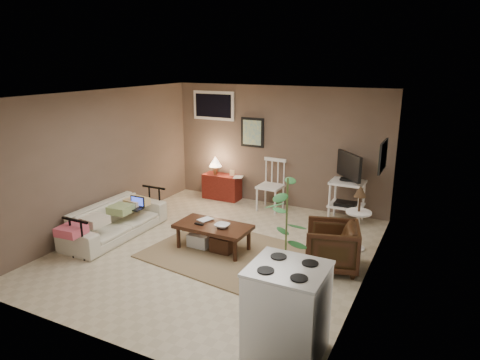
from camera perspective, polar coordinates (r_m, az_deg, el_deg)
The scene contains 20 objects.
floor at distance 6.81m, azimuth -3.12°, elevation -9.26°, with size 5.00×5.00×0.00m, color #C1B293.
art_back at distance 8.74m, azimuth 1.66°, elevation 6.36°, with size 0.50×0.03×0.60m, color black.
art_right at distance 6.60m, azimuth 18.54°, elevation 3.04°, with size 0.03×0.60×0.45m, color black.
window at distance 9.09m, azimuth -3.54°, elevation 9.88°, with size 0.96×0.03×0.60m, color white.
rug at distance 6.68m, azimuth -1.90°, elevation -9.67°, with size 2.26×1.80×0.02m, color #886B4F.
coffee_table at distance 6.72m, azimuth -3.64°, elevation -7.33°, with size 1.17×0.62×0.44m.
sofa at distance 7.48m, azimuth -16.35°, elevation -4.51°, with size 1.90×0.55×0.74m, color beige.
sofa_pillows at distance 7.27m, azimuth -17.30°, elevation -4.46°, with size 0.36×1.80×0.13m, color beige, non-canonical shape.
sofa_end_rails at distance 7.42m, azimuth -15.70°, elevation -5.03°, with size 0.51×1.89×0.64m, color black, non-canonical shape.
laptop at distance 7.55m, azimuth -13.73°, elevation -3.23°, with size 0.29×0.21×0.20m.
red_console at distance 9.12m, azimuth -2.51°, elevation -0.57°, with size 0.79×0.35×0.92m.
spindle_chair at distance 8.43m, azimuth 4.12°, elevation -0.86°, with size 0.47×0.47×1.01m.
tv_stand at distance 7.95m, azimuth 14.13°, elevation -0.78°, with size 0.60×0.61×1.28m.
side_table at distance 6.84m, azimuth 15.58°, elevation -3.92°, with size 0.39×0.39×1.04m.
armchair at distance 6.24m, azimuth 12.14°, elevation -8.36°, with size 0.71×0.67×0.73m, color black.
potted_plant at distance 5.29m, azimuth 6.18°, elevation -7.10°, with size 0.39×0.39×1.56m.
stove at distance 4.45m, azimuth 6.26°, elevation -16.95°, with size 0.74×0.69×0.97m.
bowl at distance 6.51m, azimuth -2.42°, elevation -5.42°, with size 0.22×0.05×0.22m, color #35170E.
book_table at distance 6.87m, azimuth -5.13°, elevation -4.26°, with size 0.17×0.02×0.23m, color #35170E.
book_console at distance 8.81m, azimuth -0.81°, elevation 1.13°, with size 0.18×0.02×0.25m, color #35170E.
Camera 1 is at (3.09, -5.35, 2.89)m, focal length 32.00 mm.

